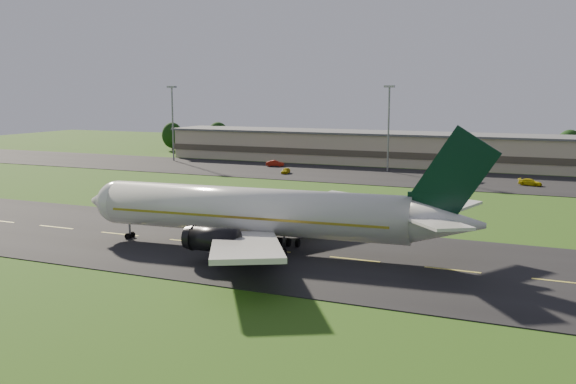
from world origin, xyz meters
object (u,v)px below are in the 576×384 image
at_px(light_mast_west, 172,114).
at_px(service_vehicle_d, 530,182).
at_px(terminal, 409,150).
at_px(light_mast_centre, 389,118).
at_px(service_vehicle_c, 473,180).
at_px(service_vehicle_a, 286,171).
at_px(airliner, 260,212).
at_px(service_vehicle_b, 275,163).

relative_size(light_mast_west, service_vehicle_d, 4.43).
distance_m(terminal, light_mast_centre, 18.45).
xyz_separation_m(light_mast_centre, service_vehicle_d, (32.40, -10.69, -11.97)).
bearing_deg(terminal, service_vehicle_d, -40.92).
relative_size(light_mast_centre, service_vehicle_c, 4.65).
height_order(light_mast_centre, service_vehicle_a, light_mast_centre).
height_order(light_mast_west, service_vehicle_a, light_mast_west).
bearing_deg(airliner, light_mast_centre, 89.13).
relative_size(light_mast_west, service_vehicle_c, 4.65).
relative_size(terminal, service_vehicle_c, 33.13).
bearing_deg(terminal, service_vehicle_a, -127.47).
height_order(terminal, service_vehicle_b, terminal).
relative_size(airliner, light_mast_centre, 2.52).
height_order(light_mast_centre, service_vehicle_b, light_mast_centre).
xyz_separation_m(terminal, service_vehicle_a, (-22.25, -29.03, -3.25)).
bearing_deg(service_vehicle_c, terminal, 140.15).
bearing_deg(service_vehicle_d, airliner, 171.55).
bearing_deg(service_vehicle_c, light_mast_centre, 166.36).
xyz_separation_m(light_mast_west, service_vehicle_b, (31.09, -1.03, -11.88)).
xyz_separation_m(airliner, service_vehicle_b, (-33.92, 78.90, -3.81)).
xyz_separation_m(terminal, light_mast_centre, (-1.40, -16.18, 8.75)).
relative_size(light_mast_west, light_mast_centre, 1.00).
xyz_separation_m(terminal, service_vehicle_c, (19.80, -27.45, -3.28)).
height_order(light_mast_west, service_vehicle_d, light_mast_west).
bearing_deg(service_vehicle_a, terminal, 44.26).
height_order(airliner, service_vehicle_b, airliner).
height_order(service_vehicle_a, service_vehicle_b, service_vehicle_b).
xyz_separation_m(service_vehicle_a, service_vehicle_b, (-8.07, 11.82, 0.11)).
distance_m(service_vehicle_c, service_vehicle_d, 11.22).
bearing_deg(airliner, service_vehicle_c, 72.28).
bearing_deg(service_vehicle_a, service_vehicle_c, -6.12).
xyz_separation_m(service_vehicle_b, service_vehicle_d, (61.32, -9.66, -0.09)).
distance_m(airliner, light_mast_west, 103.35).
bearing_deg(service_vehicle_a, service_vehicle_d, -5.96).
height_order(terminal, light_mast_west, light_mast_west).
distance_m(service_vehicle_a, service_vehicle_b, 14.31).
bearing_deg(light_mast_west, service_vehicle_a, -18.17).
bearing_deg(service_vehicle_b, airliner, -172.02).
relative_size(service_vehicle_a, service_vehicle_d, 0.82).
bearing_deg(airliner, service_vehicle_a, 106.63).
bearing_deg(light_mast_centre, service_vehicle_d, -18.26).
bearing_deg(airliner, service_vehicle_b, 108.81).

